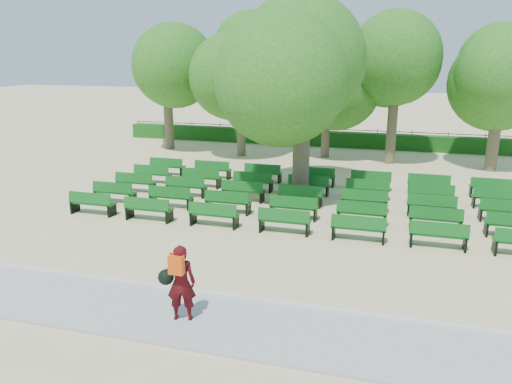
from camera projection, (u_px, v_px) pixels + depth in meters
ground at (269, 215)px, 17.59m from camera, size 120.00×120.00×0.00m
paving at (183, 317)px, 10.73m from camera, size 30.00×2.20×0.06m
curb at (203, 293)px, 11.79m from camera, size 30.00×0.12×0.10m
hedge at (326, 139)px, 30.44m from camera, size 26.00×0.70×0.90m
fence at (327, 145)px, 30.93m from camera, size 26.00×0.10×1.02m
tree_line at (315, 159)px, 26.85m from camera, size 21.80×6.80×7.04m
bench_array at (302, 203)px, 18.68m from camera, size 1.65×0.52×1.04m
tree_among at (303, 71)px, 18.18m from camera, size 4.85×4.85×7.11m
person at (180, 282)px, 10.39m from camera, size 0.83×0.54×1.67m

